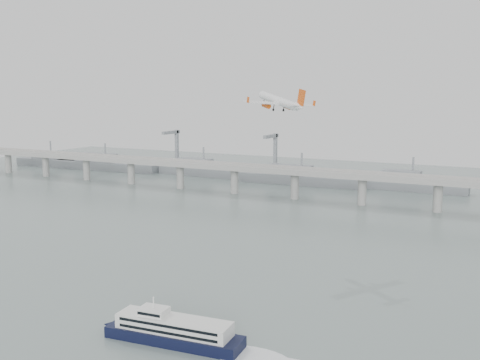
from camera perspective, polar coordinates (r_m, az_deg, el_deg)
The scene contains 5 objects.
ground at distance 228.24m, azimuth -6.49°, elevation -10.86°, with size 900.00×900.00×0.00m, color slate.
bridge at distance 401.43m, azimuth 9.43°, elevation 0.22°, with size 800.00×22.00×23.90m.
distant_fleet at distance 526.73m, azimuth -4.48°, elevation 1.08°, with size 453.00×60.90×40.00m.
ferry at distance 181.14m, azimuth -6.72°, elevation -14.97°, with size 72.97×17.41×13.76m.
airliner at distance 263.61m, azimuth 4.05°, elevation 7.96°, with size 35.74×33.61×10.56m.
Camera 1 is at (120.83, -177.89, 76.46)m, focal length 42.00 mm.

